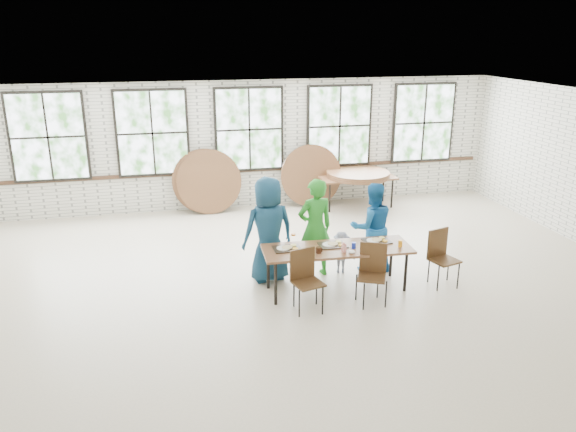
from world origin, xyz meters
name	(u,v)px	position (x,y,z in m)	size (l,w,h in m)	color
room	(249,131)	(0.00, 4.44, 1.83)	(12.00, 12.00, 12.00)	beige
dining_table	(337,251)	(0.62, -0.45, 0.69)	(2.44, 0.92, 0.74)	brown
chair_near_left	(305,275)	(-0.05, -0.96, 0.56)	(0.51, 0.50, 0.95)	#442C16
chair_near_right	(372,268)	(1.03, -0.97, 0.56)	(0.55, 0.54, 0.95)	#442C16
chair_spare	(441,253)	(2.38, -0.61, 0.56)	(0.52, 0.51, 0.95)	#442C16
adult_teal	(268,230)	(-0.38, 0.20, 0.90)	(0.88, 0.57, 1.80)	navy
adult_green	(315,228)	(0.43, 0.20, 0.87)	(0.63, 0.42, 1.73)	#238122
toddler	(341,252)	(0.91, 0.20, 0.38)	(0.49, 0.28, 0.76)	#12163A
adult_blue	(372,227)	(1.46, 0.20, 0.80)	(0.78, 0.61, 1.60)	#165A9C
storage_table	(358,179)	(2.51, 3.84, 0.69)	(1.82, 0.79, 0.74)	brown
tabletop_clutter	(343,246)	(0.70, -0.48, 0.77)	(2.06, 0.62, 0.11)	black
round_tops_stacked	(358,174)	(2.51, 3.84, 0.80)	(1.50, 1.50, 0.13)	brown
round_tops_leaning	(243,180)	(-0.22, 4.22, 0.73)	(4.05, 0.46, 1.49)	brown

